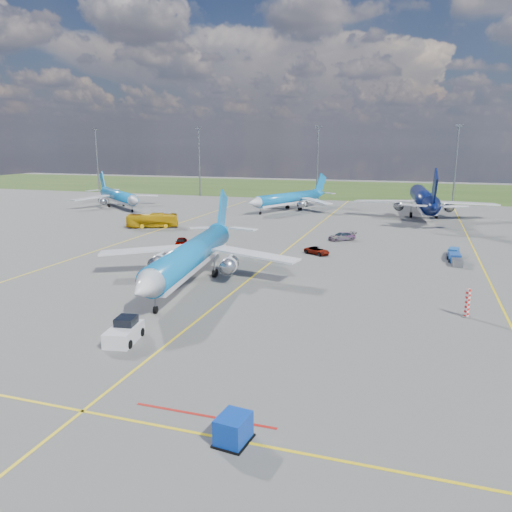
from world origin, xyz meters
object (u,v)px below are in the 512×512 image
(baggage_tug_w, at_px, (453,253))
(service_car_b, at_px, (317,251))
(baggage_tug_e, at_px, (455,259))
(bg_jet_nnw, at_px, (288,210))
(bg_jet_n, at_px, (422,216))
(pushback_tug, at_px, (125,332))
(uld_container, at_px, (233,429))
(service_car_a, at_px, (181,242))
(service_car_c, at_px, (342,236))
(warning_post, at_px, (467,303))
(apron_bus, at_px, (152,221))
(bg_jet_nw, at_px, (119,207))
(main_airliner, at_px, (192,281))
(baggage_tug_c, at_px, (219,233))

(baggage_tug_w, bearing_deg, service_car_b, -154.03)
(service_car_b, bearing_deg, baggage_tug_e, -59.57)
(bg_jet_nnw, xyz_separation_m, bg_jet_n, (33.89, -0.13, 0.00))
(pushback_tug, distance_m, baggage_tug_e, 51.39)
(uld_container, bearing_deg, service_car_a, 125.86)
(uld_container, relative_size, service_car_c, 0.41)
(baggage_tug_e, bearing_deg, pushback_tug, -130.00)
(warning_post, bearing_deg, service_car_a, 152.02)
(apron_bus, xyz_separation_m, service_car_a, (14.53, -15.84, -0.75))
(bg_jet_nw, xyz_separation_m, uld_container, (69.40, -94.39, 0.85))
(bg_jet_n, height_order, baggage_tug_e, bg_jet_n)
(main_airliner, xyz_separation_m, baggage_tug_c, (-9.10, 31.37, 0.49))
(uld_container, bearing_deg, service_car_c, 99.35)
(uld_container, xyz_separation_m, baggage_tug_c, (-26.74, 63.18, -0.36))
(warning_post, bearing_deg, service_car_b, 130.02)
(bg_jet_nw, relative_size, bg_jet_n, 0.74)
(bg_jet_n, bearing_deg, warning_post, 88.10)
(bg_jet_nnw, bearing_deg, baggage_tug_w, -25.83)
(pushback_tug, relative_size, service_car_c, 1.23)
(bg_jet_nnw, distance_m, main_airliner, 71.69)
(warning_post, distance_m, service_car_b, 31.83)
(bg_jet_nnw, distance_m, baggage_tug_w, 59.48)
(apron_bus, relative_size, baggage_tug_e, 1.89)
(bg_jet_nw, distance_m, bg_jet_nnw, 47.15)
(bg_jet_nw, height_order, baggage_tug_c, bg_jet_nw)
(service_car_b, distance_m, baggage_tug_c, 23.95)
(service_car_a, bearing_deg, warning_post, -46.15)
(baggage_tug_c, bearing_deg, main_airliner, -95.90)
(service_car_a, bearing_deg, baggage_tug_e, -16.31)
(warning_post, bearing_deg, main_airliner, 173.59)
(service_car_a, distance_m, baggage_tug_c, 11.79)
(service_car_a, relative_size, service_car_b, 1.01)
(main_airliner, xyz_separation_m, pushback_tug, (2.74, -20.15, 0.85))
(baggage_tug_w, relative_size, baggage_tug_e, 0.89)
(baggage_tug_c, bearing_deg, service_car_a, -123.60)
(uld_container, bearing_deg, warning_post, 68.16)
(service_car_c, bearing_deg, bg_jet_nw, -148.78)
(baggage_tug_e, bearing_deg, service_car_a, 178.15)
(bg_jet_nw, xyz_separation_m, baggage_tug_w, (84.77, -36.47, 0.52))
(service_car_c, relative_size, baggage_tug_w, 1.02)
(service_car_a, xyz_separation_m, baggage_tug_c, (2.35, 11.55, -0.26))
(warning_post, distance_m, baggage_tug_w, 29.81)
(bg_jet_n, bearing_deg, uld_container, 78.81)
(bg_jet_nw, height_order, baggage_tug_e, bg_jet_nw)
(baggage_tug_e, bearing_deg, service_car_b, 177.91)
(service_car_c, bearing_deg, baggage_tug_w, 32.21)
(apron_bus, distance_m, service_car_c, 40.36)
(bg_jet_nnw, xyz_separation_m, apron_bus, (-20.53, -35.81, 1.50))
(pushback_tug, height_order, service_car_a, pushback_tug)
(bg_jet_n, relative_size, service_car_b, 10.73)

